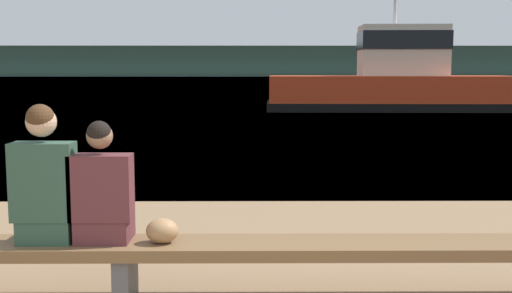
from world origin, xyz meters
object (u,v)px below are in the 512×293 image
object	(u,v)px
shopping_bag	(162,231)
person_right	(102,192)
bench_main	(125,252)
person_left	(44,182)
tugboat_red	(393,84)

from	to	relation	value
shopping_bag	person_right	bearing A→B (deg)	175.84
bench_main	person_left	size ratio (longest dim) A/B	7.27
shopping_bag	tugboat_red	size ratio (longest dim) A/B	0.02
shopping_bag	tugboat_red	distance (m)	23.70
bench_main	shopping_bag	world-z (taller)	shopping_bag
person_left	shopping_bag	bearing A→B (deg)	-1.86
bench_main	tugboat_red	bearing A→B (deg)	72.95
person_left	person_right	bearing A→B (deg)	0.57
bench_main	person_left	bearing A→B (deg)	-179.93
person_right	tugboat_red	xyz separation A→B (m)	(7.12, 22.70, 0.29)
person_left	tugboat_red	xyz separation A→B (m)	(7.54, 22.71, 0.22)
person_left	person_right	world-z (taller)	person_left
person_right	shopping_bag	size ratio (longest dim) A/B	3.79
person_right	shopping_bag	bearing A→B (deg)	-4.16
person_left	tugboat_red	distance (m)	23.93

